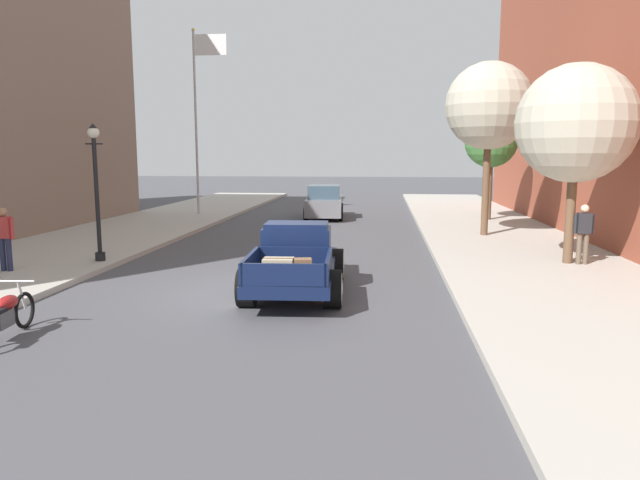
{
  "coord_description": "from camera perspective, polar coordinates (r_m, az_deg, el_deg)",
  "views": [
    {
      "loc": [
        2.94,
        -12.82,
        3.15
      ],
      "look_at": [
        1.38,
        1.64,
        1.0
      ],
      "focal_mm": 32.58,
      "sensor_mm": 36.0,
      "label": 1
    }
  ],
  "objects": [
    {
      "name": "sidewalk_right",
      "position": [
        13.87,
        24.19,
        -5.15
      ],
      "size": [
        5.5,
        64.0,
        0.15
      ],
      "primitive_type": "cube",
      "color": "#ADA89E",
      "rests_on": "ground"
    },
    {
      "name": "car_background_grey",
      "position": [
        28.89,
        0.41,
        3.68
      ],
      "size": [
        2.08,
        4.4,
        1.65
      ],
      "color": "slate",
      "rests_on": "ground"
    },
    {
      "name": "street_tree_third",
      "position": [
        27.99,
        16.45,
        9.23
      ],
      "size": [
        2.4,
        2.4,
        4.8
      ],
      "color": "brown",
      "rests_on": "sidewalk_right"
    },
    {
      "name": "motorcycle_parked",
      "position": [
        11.3,
        -28.76,
        -6.51
      ],
      "size": [
        0.62,
        2.12,
        0.93
      ],
      "color": "black",
      "rests_on": "ground"
    },
    {
      "name": "pedestrian_sidewalk_left",
      "position": [
        17.02,
        -28.58,
        0.41
      ],
      "size": [
        0.53,
        0.22,
        1.65
      ],
      "color": "#232847",
      "rests_on": "sidewalk_left"
    },
    {
      "name": "street_tree_second",
      "position": [
        22.55,
        16.28,
        12.49
      ],
      "size": [
        3.17,
        3.17,
        6.34
      ],
      "color": "brown",
      "rests_on": "sidewalk_right"
    },
    {
      "name": "flagpole",
      "position": [
        30.44,
        -11.73,
        13.17
      ],
      "size": [
        1.74,
        0.16,
        9.16
      ],
      "color": "#B2B2B7",
      "rests_on": "sidewalk_left"
    },
    {
      "name": "pedestrian_sidewalk_right",
      "position": [
        17.45,
        24.46,
        0.85
      ],
      "size": [
        0.53,
        0.22,
        1.65
      ],
      "color": "brown",
      "rests_on": "sidewalk_right"
    },
    {
      "name": "street_tree_nearest",
      "position": [
        17.4,
        23.84,
        10.39
      ],
      "size": [
        3.21,
        3.21,
        5.43
      ],
      "color": "brown",
      "rests_on": "sidewalk_right"
    },
    {
      "name": "ground_plane",
      "position": [
        13.52,
        -6.6,
        -5.12
      ],
      "size": [
        140.0,
        140.0,
        0.0
      ],
      "primitive_type": "plane",
      "color": "#47474C"
    },
    {
      "name": "hotrod_truck_navy",
      "position": [
        13.57,
        -2.32,
        -1.77
      ],
      "size": [
        2.36,
        5.01,
        1.58
      ],
      "color": "#0F1938",
      "rests_on": "ground"
    },
    {
      "name": "street_lamp_near",
      "position": [
        17.45,
        -21.13,
        5.34
      ],
      "size": [
        0.5,
        0.32,
        3.85
      ],
      "color": "black",
      "rests_on": "sidewalk_left"
    }
  ]
}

